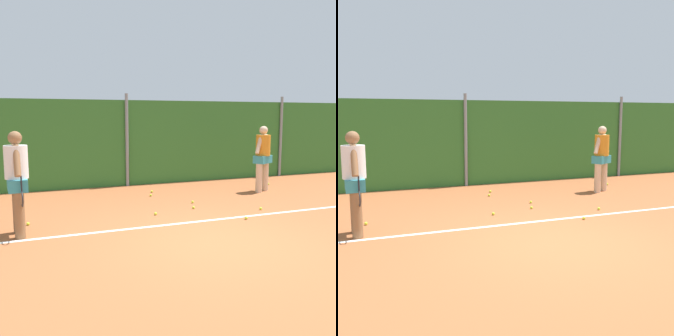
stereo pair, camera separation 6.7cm
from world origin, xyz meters
The scene contains 16 objects.
ground_plane centered at (0.00, 1.79, 0.00)m, with size 30.76×30.76×0.00m, color #A85B33.
hedge_fence_backdrop centered at (0.00, 6.08, 1.34)m, with size 20.00×0.25×2.68m, color #33702D.
fence_post_center centered at (0.00, 5.90, 1.44)m, with size 0.10×0.10×2.87m, color gray.
fence_post_right centered at (5.77, 5.90, 1.44)m, with size 0.10×0.10×2.87m, color gray.
court_baseline_paint centered at (0.00, 1.32, 0.00)m, with size 14.61×0.10×0.01m, color white.
player_foreground_near centered at (-3.22, 1.66, 1.08)m, with size 0.41×0.86×1.92m.
player_midcourt centered at (3.42, 3.61, 1.07)m, with size 0.76×0.54×1.90m.
tennis_ball_0 centered at (-0.39, 2.15, 0.03)m, with size 0.07×0.07×0.07m, color #CCDB33.
tennis_ball_1 centered at (0.36, 4.60, 0.03)m, with size 0.07×0.07×0.07m, color #CCDB33.
tennis_ball_2 centered at (1.29, 1.11, 0.03)m, with size 0.07×0.07×0.07m, color #CCDB33.
tennis_ball_3 centered at (0.65, 2.37, 0.03)m, with size 0.07×0.07×0.07m, color #CCDB33.
tennis_ball_4 centered at (4.23, 4.43, 0.03)m, with size 0.07×0.07×0.07m, color #CCDB33.
tennis_ball_5 centered at (2.08, 1.71, 0.03)m, with size 0.07×0.07×0.07m, color #CCDB33.
tennis_ball_7 centered at (0.88, 2.93, 0.03)m, with size 0.07×0.07×0.07m, color #CCDB33.
tennis_ball_8 centered at (0.16, 4.11, 0.03)m, with size 0.07×0.07×0.07m, color #CCDB33.
tennis_ball_9 centered at (-3.06, 2.31, 0.03)m, with size 0.07×0.07×0.07m, color #CCDB33.
Camera 1 is at (-3.18, -5.81, 2.20)m, focal length 41.59 mm.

